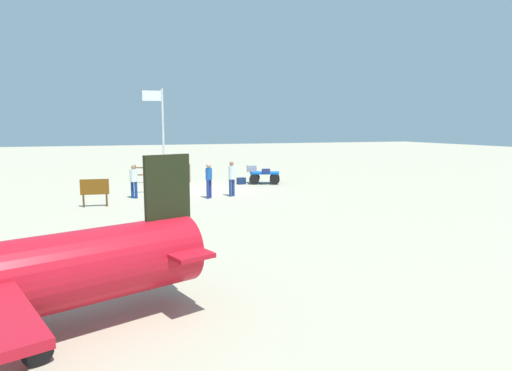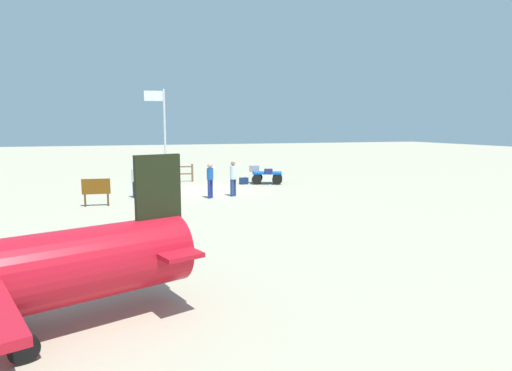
# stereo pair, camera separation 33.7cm
# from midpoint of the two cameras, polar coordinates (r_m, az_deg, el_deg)

# --- Properties ---
(ground_plane) EXTENTS (120.00, 120.00, 0.00)m
(ground_plane) POSITION_cam_midpoint_polar(r_m,az_deg,el_deg) (23.61, -5.45, -0.61)
(ground_plane) COLOR #ADA58B
(luggage_cart) EXTENTS (2.12, 1.76, 0.70)m
(luggage_cart) POSITION_cam_midpoint_polar(r_m,az_deg,el_deg) (26.19, 1.81, 1.30)
(luggage_cart) COLOR blue
(luggage_cart) RESTS_ON ground
(suitcase_navy) EXTENTS (0.61, 0.48, 0.37)m
(suitcase_navy) POSITION_cam_midpoint_polar(r_m,az_deg,el_deg) (26.36, 0.14, 2.23)
(suitcase_navy) COLOR gray
(suitcase_navy) RESTS_ON luggage_cart
(suitcase_olive) EXTENTS (0.48, 0.35, 0.26)m
(suitcase_olive) POSITION_cam_midpoint_polar(r_m,az_deg,el_deg) (25.52, 2.02, 1.91)
(suitcase_olive) COLOR navy
(suitcase_olive) RESTS_ON luggage_cart
(suitcase_grey) EXTENTS (0.49, 0.39, 0.39)m
(suitcase_grey) POSITION_cam_midpoint_polar(r_m,az_deg,el_deg) (25.92, -1.24, 0.61)
(suitcase_grey) COLOR #12264F
(suitcase_grey) RESTS_ON ground
(worker_lead) EXTENTS (0.42, 0.42, 1.73)m
(worker_lead) POSITION_cam_midpoint_polar(r_m,az_deg,el_deg) (21.36, -2.57, 1.22)
(worker_lead) COLOR navy
(worker_lead) RESTS_ON ground
(worker_trailing) EXTENTS (0.44, 0.44, 1.70)m
(worker_trailing) POSITION_cam_midpoint_polar(r_m,az_deg,el_deg) (20.84, -5.58, 1.01)
(worker_trailing) COLOR navy
(worker_trailing) RESTS_ON ground
(worker_supervisor) EXTENTS (0.52, 0.52, 1.61)m
(worker_supervisor) POSITION_cam_midpoint_polar(r_m,az_deg,el_deg) (21.57, -15.09, 0.91)
(worker_supervisor) COLOR navy
(worker_supervisor) RESTS_ON ground
(flagpole) EXTENTS (0.97, 0.14, 5.20)m
(flagpole) POSITION_cam_midpoint_polar(r_m,az_deg,el_deg) (21.54, -11.67, 6.57)
(flagpole) COLOR silver
(flagpole) RESTS_ON ground
(signboard) EXTENTS (1.17, 0.18, 1.20)m
(signboard) POSITION_cam_midpoint_polar(r_m,az_deg,el_deg) (19.81, -19.78, -0.34)
(signboard) COLOR #4C3319
(signboard) RESTS_ON ground
(wooden_fence) EXTENTS (3.34, 0.54, 1.11)m
(wooden_fence) POSITION_cam_midpoint_polar(r_m,az_deg,el_deg) (27.31, -11.41, 1.74)
(wooden_fence) COLOR brown
(wooden_fence) RESTS_ON ground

